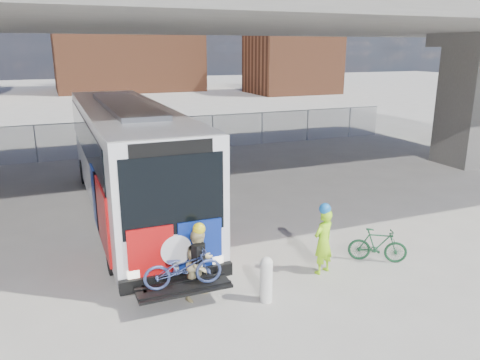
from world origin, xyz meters
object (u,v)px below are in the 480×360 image
bollard (266,278)px  bike_parked (378,245)px  cyclist_tan (200,263)px  bus (128,151)px  cyclist_hivis (323,240)px

bollard → bike_parked: size_ratio=0.70×
bollard → bike_parked: bollard is taller
cyclist_tan → bike_parked: cyclist_tan is taller
bollard → cyclist_tan: size_ratio=0.59×
bus → bollard: (1.72, -7.04, -1.55)m
cyclist_hivis → bike_parked: 1.71m
bus → bike_parked: bearing=-50.4°
bike_parked → cyclist_tan: bearing=123.6°
bollard → cyclist_hivis: 2.02m
cyclist_hivis → cyclist_tan: bearing=-19.2°
bus → bollard: bus is taller
cyclist_hivis → bike_parked: (1.65, 0.00, -0.42)m
bollard → cyclist_hivis: cyclist_hivis is taller
cyclist_hivis → bollard: bearing=1.5°
cyclist_hivis → bike_parked: cyclist_hivis is taller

